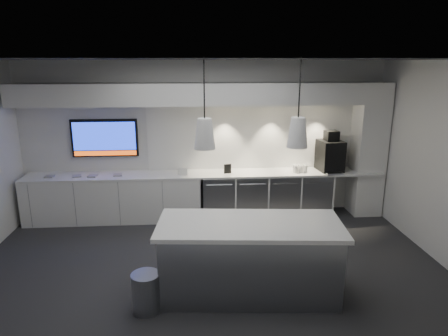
{
  "coord_description": "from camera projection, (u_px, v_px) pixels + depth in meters",
  "views": [
    {
      "loc": [
        -0.19,
        -5.2,
        2.98
      ],
      "look_at": [
        0.28,
        1.1,
        1.28
      ],
      "focal_mm": 32.0,
      "sensor_mm": 36.0,
      "label": 1
    }
  ],
  "objects": [
    {
      "name": "floor",
      "position": [
        210.0,
        273.0,
        5.79
      ],
      "size": [
        7.0,
        7.0,
        0.0
      ],
      "primitive_type": "plane",
      "color": "#2A2A2C",
      "rests_on": "ground"
    },
    {
      "name": "ceiling",
      "position": [
        208.0,
        59.0,
        5.02
      ],
      "size": [
        7.0,
        7.0,
        0.0
      ],
      "primitive_type": "plane",
      "rotation": [
        3.14,
        0.0,
        0.0
      ],
      "color": "black",
      "rests_on": "wall_back"
    },
    {
      "name": "wall_back",
      "position": [
        204.0,
        139.0,
        7.81
      ],
      "size": [
        7.0,
        0.0,
        7.0
      ],
      "primitive_type": "plane",
      "rotation": [
        1.57,
        0.0,
        0.0
      ],
      "color": "white",
      "rests_on": "floor"
    },
    {
      "name": "wall_front",
      "position": [
        222.0,
        265.0,
        3.0
      ],
      "size": [
        7.0,
        0.0,
        7.0
      ],
      "primitive_type": "plane",
      "rotation": [
        -1.57,
        0.0,
        0.0
      ],
      "color": "white",
      "rests_on": "floor"
    },
    {
      "name": "back_counter",
      "position": [
        205.0,
        174.0,
        7.66
      ],
      "size": [
        6.8,
        0.65,
        0.04
      ],
      "primitive_type": "cube",
      "color": "white",
      "rests_on": "left_base_cabinets"
    },
    {
      "name": "left_base_cabinets",
      "position": [
        114.0,
        198.0,
        7.65
      ],
      "size": [
        3.3,
        0.63,
        0.86
      ],
      "primitive_type": "cube",
      "color": "white",
      "rests_on": "floor"
    },
    {
      "name": "fridge_unit_a",
      "position": [
        218.0,
        196.0,
        7.8
      ],
      "size": [
        0.6,
        0.61,
        0.85
      ],
      "primitive_type": "cube",
      "color": "gray",
      "rests_on": "floor"
    },
    {
      "name": "fridge_unit_b",
      "position": [
        250.0,
        195.0,
        7.84
      ],
      "size": [
        0.6,
        0.61,
        0.85
      ],
      "primitive_type": "cube",
      "color": "gray",
      "rests_on": "floor"
    },
    {
      "name": "fridge_unit_c",
      "position": [
        282.0,
        195.0,
        7.89
      ],
      "size": [
        0.6,
        0.61,
        0.85
      ],
      "primitive_type": "cube",
      "color": "gray",
      "rests_on": "floor"
    },
    {
      "name": "fridge_unit_d",
      "position": [
        313.0,
        194.0,
        7.93
      ],
      "size": [
        0.6,
        0.61,
        0.85
      ],
      "primitive_type": "cube",
      "color": "gray",
      "rests_on": "floor"
    },
    {
      "name": "backsplash",
      "position": [
        265.0,
        136.0,
        7.87
      ],
      "size": [
        4.6,
        0.03,
        1.3
      ],
      "primitive_type": "cube",
      "color": "white",
      "rests_on": "wall_back"
    },
    {
      "name": "soffit",
      "position": [
        204.0,
        94.0,
        7.29
      ],
      "size": [
        6.9,
        0.6,
        0.4
      ],
      "primitive_type": "cube",
      "color": "white",
      "rests_on": "wall_back"
    },
    {
      "name": "column",
      "position": [
        368.0,
        150.0,
        7.81
      ],
      "size": [
        0.55,
        0.55,
        2.6
      ],
      "primitive_type": "cube",
      "color": "white",
      "rests_on": "floor"
    },
    {
      "name": "wall_tv",
      "position": [
        105.0,
        138.0,
        7.61
      ],
      "size": [
        1.25,
        0.07,
        0.72
      ],
      "color": "black",
      "rests_on": "wall_back"
    },
    {
      "name": "island",
      "position": [
        249.0,
        258.0,
        5.18
      ],
      "size": [
        2.43,
        1.21,
        0.99
      ],
      "rotation": [
        0.0,
        0.0,
        -0.09
      ],
      "color": "gray",
      "rests_on": "floor"
    },
    {
      "name": "bin",
      "position": [
        146.0,
        292.0,
        4.87
      ],
      "size": [
        0.47,
        0.47,
        0.5
      ],
      "primitive_type": "cylinder",
      "rotation": [
        0.0,
        0.0,
        -0.41
      ],
      "color": "gray",
      "rests_on": "floor"
    },
    {
      "name": "coffee_machine",
      "position": [
        330.0,
        154.0,
        7.77
      ],
      "size": [
        0.48,
        0.64,
        0.79
      ],
      "rotation": [
        0.0,
        0.0,
        0.11
      ],
      "color": "black",
      "rests_on": "back_counter"
    },
    {
      "name": "sign_black",
      "position": [
        228.0,
        169.0,
        7.62
      ],
      "size": [
        0.14,
        0.05,
        0.18
      ],
      "primitive_type": "cube",
      "rotation": [
        0.0,
        0.0,
        0.23
      ],
      "color": "black",
      "rests_on": "back_counter"
    },
    {
      "name": "sign_white",
      "position": [
        183.0,
        172.0,
        7.49
      ],
      "size": [
        0.18,
        0.04,
        0.14
      ],
      "primitive_type": "cube",
      "rotation": [
        0.0,
        0.0,
        -0.09
      ],
      "color": "white",
      "rests_on": "back_counter"
    },
    {
      "name": "cup_cluster",
      "position": [
        300.0,
        169.0,
        7.7
      ],
      "size": [
        0.26,
        0.17,
        0.14
      ],
      "primitive_type": null,
      "color": "silver",
      "rests_on": "back_counter"
    },
    {
      "name": "tray_a",
      "position": [
        49.0,
        176.0,
        7.39
      ],
      "size": [
        0.16,
        0.16,
        0.02
      ],
      "primitive_type": "cube",
      "rotation": [
        0.0,
        0.0,
        0.01
      ],
      "color": "gray",
      "rests_on": "back_counter"
    },
    {
      "name": "tray_b",
      "position": [
        77.0,
        176.0,
        7.42
      ],
      "size": [
        0.2,
        0.2,
        0.02
      ],
      "primitive_type": "cube",
      "rotation": [
        0.0,
        0.0,
        0.3
      ],
      "color": "gray",
      "rests_on": "back_counter"
    },
    {
      "name": "tray_c",
      "position": [
        93.0,
        176.0,
        7.42
      ],
      "size": [
        0.17,
        0.17,
        0.02
      ],
      "primitive_type": "cube",
      "rotation": [
        0.0,
        0.0,
        -0.1
      ],
      "color": "gray",
      "rests_on": "back_counter"
    },
    {
      "name": "tray_d",
      "position": [
        118.0,
        175.0,
        7.49
      ],
      "size": [
        0.18,
        0.18,
        0.02
      ],
      "primitive_type": "cube",
      "rotation": [
        0.0,
        0.0,
        0.14
      ],
      "color": "gray",
      "rests_on": "back_counter"
    },
    {
      "name": "pendant_left",
      "position": [
        205.0,
        133.0,
        4.71
      ],
      "size": [
        0.26,
        0.26,
        1.06
      ],
      "color": "white",
      "rests_on": "ceiling"
    },
    {
      "name": "pendant_right",
      "position": [
        298.0,
        132.0,
        4.79
      ],
      "size": [
        0.26,
        0.26,
        1.06
      ],
      "color": "white",
      "rests_on": "ceiling"
    }
  ]
}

